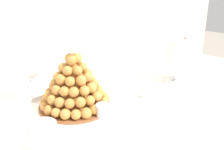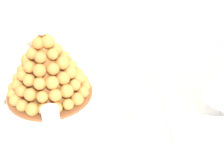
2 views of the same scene
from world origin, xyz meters
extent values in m
cylinder|color=brown|center=(0.72, 0.39, 0.37)|extent=(0.04, 0.04, 0.75)
cube|color=brown|center=(0.00, 0.00, 0.76)|extent=(1.55, 0.90, 0.02)
cube|color=white|center=(0.00, 0.00, 0.77)|extent=(1.61, 0.96, 0.00)
cube|color=white|center=(0.00, 0.48, 0.63)|extent=(1.61, 0.01, 0.28)
cube|color=white|center=(0.81, 0.00, 0.63)|extent=(0.01, 0.96, 0.28)
cube|color=white|center=(-0.26, 0.01, 0.77)|extent=(0.67, 0.40, 0.01)
cube|color=white|center=(-0.26, -0.19, 0.79)|extent=(0.67, 0.01, 0.02)
cube|color=white|center=(-0.26, 0.21, 0.79)|extent=(0.67, 0.01, 0.02)
cube|color=white|center=(0.07, 0.01, 0.79)|extent=(0.01, 0.40, 0.02)
cylinder|color=white|center=(-0.26, 0.01, 0.78)|extent=(0.36, 0.36, 0.00)
cylinder|color=brown|center=(-0.28, 0.06, 0.78)|extent=(0.27, 0.27, 0.01)
cone|color=#AB6C31|center=(-0.28, 0.06, 0.89)|extent=(0.19, 0.19, 0.19)
sphere|color=#C9873E|center=(-0.17, 0.06, 0.81)|extent=(0.04, 0.04, 0.04)
sphere|color=#CD8B41|center=(-0.18, 0.09, 0.81)|extent=(0.03, 0.03, 0.03)
sphere|color=#CC8B40|center=(-0.19, 0.12, 0.81)|extent=(0.03, 0.03, 0.03)
sphere|color=#C8853D|center=(-0.22, 0.15, 0.81)|extent=(0.04, 0.04, 0.04)
sphere|color=#C7843C|center=(-0.25, 0.16, 0.81)|extent=(0.04, 0.04, 0.04)
sphere|color=#C6833B|center=(-0.28, 0.17, 0.81)|extent=(0.04, 0.04, 0.04)
sphere|color=#CB893F|center=(-0.32, 0.16, 0.81)|extent=(0.04, 0.04, 0.04)
sphere|color=#CB893F|center=(-0.35, 0.15, 0.81)|extent=(0.03, 0.03, 0.03)
sphere|color=#C7843C|center=(-0.37, 0.12, 0.81)|extent=(0.03, 0.03, 0.03)
sphere|color=#C9863D|center=(-0.39, 0.09, 0.81)|extent=(0.03, 0.03, 0.03)
sphere|color=#C8853C|center=(-0.40, 0.06, 0.81)|extent=(0.04, 0.04, 0.04)
sphere|color=#CD8B40|center=(-0.39, 0.02, 0.81)|extent=(0.03, 0.03, 0.03)
sphere|color=#CD8B40|center=(-0.37, -0.01, 0.81)|extent=(0.04, 0.04, 0.04)
sphere|color=#CA873E|center=(-0.35, -0.04, 0.81)|extent=(0.04, 0.04, 0.04)
sphere|color=#C9863D|center=(-0.32, -0.05, 0.81)|extent=(0.04, 0.04, 0.04)
sphere|color=#C9863D|center=(-0.28, -0.06, 0.81)|extent=(0.04, 0.04, 0.04)
sphere|color=#C9863D|center=(-0.25, -0.05, 0.81)|extent=(0.03, 0.03, 0.03)
sphere|color=#CC8A40|center=(-0.22, -0.04, 0.81)|extent=(0.03, 0.03, 0.03)
sphere|color=#C7843C|center=(-0.19, -0.01, 0.81)|extent=(0.04, 0.04, 0.04)
sphere|color=#C9863D|center=(-0.18, 0.02, 0.81)|extent=(0.04, 0.04, 0.04)
sphere|color=#C6833B|center=(-0.19, 0.09, 0.84)|extent=(0.04, 0.04, 0.04)
sphere|color=#CB893F|center=(-0.21, 0.12, 0.84)|extent=(0.04, 0.04, 0.04)
sphere|color=#C8853D|center=(-0.24, 0.14, 0.84)|extent=(0.04, 0.04, 0.04)
sphere|color=#C7843C|center=(-0.28, 0.15, 0.84)|extent=(0.03, 0.03, 0.03)
sphere|color=#C8853D|center=(-0.31, 0.14, 0.84)|extent=(0.04, 0.04, 0.04)
sphere|color=#C6833B|center=(-0.35, 0.12, 0.84)|extent=(0.03, 0.03, 0.03)
sphere|color=#C7843C|center=(-0.37, 0.09, 0.84)|extent=(0.04, 0.04, 0.04)
sphere|color=#CB893F|center=(-0.38, 0.06, 0.84)|extent=(0.04, 0.04, 0.04)
sphere|color=#C8853D|center=(-0.37, 0.02, 0.84)|extent=(0.04, 0.04, 0.04)
sphere|color=#C6833B|center=(-0.35, -0.01, 0.84)|extent=(0.04, 0.04, 0.04)
sphere|color=#CA883E|center=(-0.32, -0.03, 0.84)|extent=(0.04, 0.04, 0.04)
sphere|color=#CA883F|center=(-0.29, -0.04, 0.84)|extent=(0.04, 0.04, 0.04)
sphere|color=#CA873E|center=(-0.25, -0.03, 0.84)|extent=(0.04, 0.04, 0.04)
sphere|color=#CB893F|center=(-0.22, -0.01, 0.84)|extent=(0.04, 0.04, 0.04)
sphere|color=#CC8A40|center=(-0.20, 0.02, 0.84)|extent=(0.04, 0.04, 0.04)
sphere|color=#CD8B40|center=(-0.19, 0.05, 0.84)|extent=(0.04, 0.04, 0.04)
sphere|color=#C6833B|center=(-0.23, 0.10, 0.87)|extent=(0.04, 0.04, 0.04)
sphere|color=#C9863D|center=(-0.25, 0.12, 0.87)|extent=(0.04, 0.04, 0.04)
sphere|color=#C7843C|center=(-0.29, 0.13, 0.87)|extent=(0.04, 0.04, 0.04)
sphere|color=#C6833B|center=(-0.32, 0.12, 0.87)|extent=(0.04, 0.04, 0.04)
sphere|color=#CC8A40|center=(-0.35, 0.09, 0.87)|extent=(0.03, 0.03, 0.03)
sphere|color=#C9863D|center=(-0.36, 0.06, 0.87)|extent=(0.04, 0.04, 0.04)
sphere|color=#C8863D|center=(-0.35, 0.02, 0.87)|extent=(0.04, 0.04, 0.04)
sphere|color=#CC8A40|center=(-0.33, 0.00, 0.87)|extent=(0.04, 0.04, 0.04)
sphere|color=#CC8A40|center=(-0.29, -0.02, 0.87)|extent=(0.04, 0.04, 0.04)
sphere|color=#CD8B40|center=(-0.26, -0.01, 0.87)|extent=(0.04, 0.04, 0.04)
sphere|color=#C6833B|center=(-0.23, 0.01, 0.87)|extent=(0.04, 0.04, 0.04)
sphere|color=#CD8B41|center=(-0.21, 0.04, 0.87)|extent=(0.04, 0.04, 0.04)
sphere|color=#CA883F|center=(-0.21, 0.07, 0.87)|extent=(0.04, 0.04, 0.04)
sphere|color=#CD8B41|center=(-0.26, 0.10, 0.90)|extent=(0.03, 0.03, 0.03)
sphere|color=#C9863D|center=(-0.29, 0.11, 0.91)|extent=(0.04, 0.04, 0.04)
sphere|color=#CC8A40|center=(-0.32, 0.09, 0.90)|extent=(0.04, 0.04, 0.04)
sphere|color=#C6833B|center=(-0.34, 0.06, 0.91)|extent=(0.04, 0.04, 0.04)
sphere|color=#C9863D|center=(-0.32, 0.02, 0.90)|extent=(0.04, 0.04, 0.04)
sphere|color=#C6823B|center=(-0.29, 0.00, 0.90)|extent=(0.04, 0.04, 0.04)
sphere|color=#C7843C|center=(-0.26, 0.01, 0.90)|extent=(0.04, 0.04, 0.04)
sphere|color=#CB883F|center=(-0.23, 0.04, 0.90)|extent=(0.04, 0.04, 0.04)
sphere|color=#C6833B|center=(-0.23, 0.07, 0.90)|extent=(0.04, 0.04, 0.04)
sphere|color=#CC8A40|center=(-0.28, 0.09, 0.94)|extent=(0.03, 0.03, 0.03)
sphere|color=#CC8A40|center=(-0.31, 0.08, 0.94)|extent=(0.04, 0.04, 0.04)
sphere|color=#CA883F|center=(-0.32, 0.04, 0.94)|extent=(0.04, 0.04, 0.04)
sphere|color=#C9863D|center=(-0.29, 0.02, 0.93)|extent=(0.03, 0.03, 0.03)
sphere|color=#CA883E|center=(-0.26, 0.03, 0.94)|extent=(0.03, 0.03, 0.03)
sphere|color=#CB893F|center=(-0.25, 0.07, 0.93)|extent=(0.04, 0.04, 0.04)
sphere|color=#CC8A40|center=(-0.29, 0.07, 0.97)|extent=(0.03, 0.03, 0.03)
sphere|color=#C6833B|center=(-0.29, 0.05, 0.97)|extent=(0.04, 0.04, 0.04)
sphere|color=#CC8A40|center=(-0.27, 0.05, 0.97)|extent=(0.04, 0.04, 0.04)
sphere|color=white|center=(-0.28, 0.06, 1.01)|extent=(0.03, 0.03, 0.03)
cylinder|color=silver|center=(-0.51, -0.08, 0.80)|extent=(0.06, 0.06, 0.05)
cylinder|color=#F4EAC6|center=(-0.51, -0.08, 0.79)|extent=(0.05, 0.05, 0.02)
cylinder|color=white|center=(-0.51, -0.08, 0.81)|extent=(0.05, 0.05, 0.01)
sphere|color=brown|center=(-0.50, -0.09, 0.82)|extent=(0.02, 0.02, 0.02)
cylinder|color=silver|center=(-0.26, -0.08, 0.80)|extent=(0.05, 0.05, 0.05)
cylinder|color=brown|center=(-0.26, -0.08, 0.79)|extent=(0.05, 0.05, 0.02)
cylinder|color=#8C603D|center=(-0.26, -0.08, 0.81)|extent=(0.05, 0.05, 0.01)
sphere|color=brown|center=(-0.27, -0.08, 0.82)|extent=(0.01, 0.01, 0.01)
cylinder|color=silver|center=(-0.01, -0.08, 0.80)|extent=(0.06, 0.06, 0.05)
cylinder|color=#F4EAC6|center=(-0.01, -0.08, 0.79)|extent=(0.05, 0.05, 0.02)
cylinder|color=white|center=(-0.01, -0.08, 0.81)|extent=(0.05, 0.05, 0.01)
sphere|color=brown|center=(-0.01, -0.08, 0.82)|extent=(0.02, 0.02, 0.02)
cylinder|color=white|center=(-0.46, 0.00, 0.79)|extent=(0.09, 0.09, 0.02)
cylinder|color=#F2CC59|center=(-0.46, 0.00, 0.80)|extent=(0.08, 0.08, 0.00)
cylinder|color=white|center=(0.24, -0.06, 0.77)|extent=(0.11, 0.11, 0.01)
cylinder|color=white|center=(0.24, -0.06, 0.81)|extent=(0.02, 0.02, 0.06)
cylinder|color=white|center=(0.24, -0.06, 0.91)|extent=(0.15, 0.15, 0.14)
cylinder|color=yellow|center=(0.27, -0.05, 0.86)|extent=(0.06, 0.06, 0.06)
cylinder|color=#9ED860|center=(0.23, -0.03, 0.86)|extent=(0.07, 0.05, 0.07)
cylinder|color=#E54C47|center=(0.22, -0.05, 0.86)|extent=(0.07, 0.06, 0.07)
cylinder|color=#E54C47|center=(0.25, -0.10, 0.86)|extent=(0.07, 0.06, 0.07)
cylinder|color=#D199D8|center=(0.27, -0.03, 0.89)|extent=(0.06, 0.06, 0.05)
cylinder|color=#E54C47|center=(0.21, -0.04, 0.89)|extent=(0.06, 0.06, 0.05)
cylinder|color=brown|center=(0.24, -0.10, 0.89)|extent=(0.07, 0.05, 0.07)
cylinder|color=#E54C47|center=(0.24, -0.02, 0.91)|extent=(0.06, 0.05, 0.05)
cylinder|color=#E54C47|center=(0.22, -0.06, 0.91)|extent=(0.05, 0.05, 0.04)
cylinder|color=#72B2E0|center=(0.26, -0.08, 0.91)|extent=(0.08, 0.05, 0.08)
cylinder|color=brown|center=(0.24, -0.02, 0.94)|extent=(0.08, 0.06, 0.07)
cylinder|color=brown|center=(0.21, -0.07, 0.94)|extent=(0.06, 0.06, 0.04)
cylinder|color=yellow|center=(0.25, -0.08, 0.94)|extent=(0.07, 0.06, 0.07)
cylinder|color=#D199D8|center=(0.28, -0.06, 0.94)|extent=(0.07, 0.06, 0.07)
cylinder|color=#72B2E0|center=(0.22, -0.03, 0.96)|extent=(0.06, 0.06, 0.06)
cylinder|color=pink|center=(0.23, -0.08, 0.96)|extent=(0.06, 0.05, 0.05)
cylinder|color=#E54C47|center=(0.25, -0.08, 0.96)|extent=(0.07, 0.06, 0.07)
cylinder|color=#F9A54C|center=(0.25, -0.05, 0.96)|extent=(0.06, 0.06, 0.03)
cylinder|color=white|center=(0.47, 0.04, 0.77)|extent=(0.20, 0.20, 0.01)
torus|color=gold|center=(0.47, 0.04, 0.78)|extent=(0.20, 0.20, 0.00)
cylinder|color=orange|center=(0.47, 0.04, 0.80)|extent=(0.11, 0.11, 0.04)
sphere|color=#A51923|center=(0.49, 0.05, 0.83)|extent=(0.01, 0.01, 0.01)
sphere|color=#A51923|center=(0.46, 0.05, 0.83)|extent=(0.01, 0.01, 0.01)
sphere|color=#A51923|center=(0.47, 0.02, 0.83)|extent=(0.01, 0.01, 0.01)
cylinder|color=silver|center=(-0.37, 0.23, 0.77)|extent=(0.06, 0.06, 0.00)
cylinder|color=silver|center=(-0.37, 0.23, 0.83)|extent=(0.01, 0.01, 0.10)
sphere|color=silver|center=(-0.37, 0.23, 0.91)|extent=(0.08, 0.08, 0.08)
camera|label=1|loc=(-0.80, -0.64, 1.22)|focal=39.94mm
camera|label=2|loc=(-0.11, -0.75, 1.38)|focal=49.75mm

